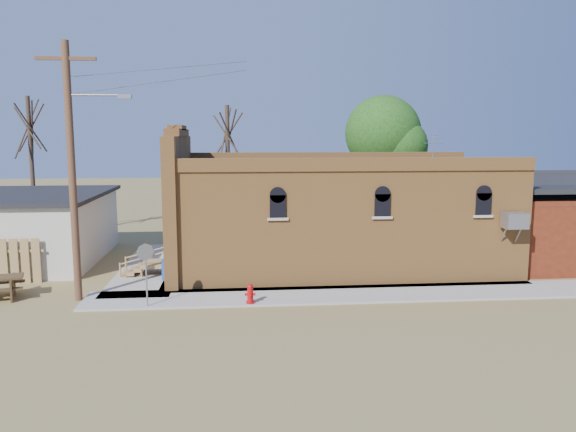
{
  "coord_description": "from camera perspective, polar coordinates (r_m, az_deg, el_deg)",
  "views": [
    {
      "loc": [
        -2.53,
        -18.82,
        5.84
      ],
      "look_at": [
        -0.34,
        4.93,
        2.4
      ],
      "focal_mm": 35.0,
      "sensor_mm": 36.0,
      "label": 1
    }
  ],
  "objects": [
    {
      "name": "tree_leafy",
      "position": [
        33.43,
        9.62,
        8.26
      ],
      "size": [
        4.4,
        4.4,
        8.15
      ],
      "color": "#433626",
      "rests_on": "ground"
    },
    {
      "name": "fire_hydrant",
      "position": [
        19.59,
        -3.86,
        -7.89
      ],
      "size": [
        0.38,
        0.35,
        0.68
      ],
      "rotation": [
        0.0,
        0.0,
        -0.06
      ],
      "color": "#B40A0C",
      "rests_on": "sidewalk_south"
    },
    {
      "name": "brick_bar",
      "position": [
        24.92,
        4.43,
        0.11
      ],
      "size": [
        16.4,
        7.97,
        6.3
      ],
      "color": "#BB7739",
      "rests_on": "ground"
    },
    {
      "name": "tree_bare_near",
      "position": [
        31.82,
        -6.18,
        8.38
      ],
      "size": [
        2.8,
        2.8,
        7.65
      ],
      "color": "#433626",
      "rests_on": "ground"
    },
    {
      "name": "utility_pole",
      "position": [
        20.82,
        -20.98,
        4.72
      ],
      "size": [
        3.12,
        0.26,
        9.0
      ],
      "color": "#543121",
      "rests_on": "ground"
    },
    {
      "name": "tree_bare_far",
      "position": [
        34.77,
        -24.8,
        8.32
      ],
      "size": [
        2.8,
        2.8,
        8.16
      ],
      "color": "#433626",
      "rests_on": "ground"
    },
    {
      "name": "sidewalk_west",
      "position": [
        25.77,
        -13.59,
        -5.03
      ],
      "size": [
        2.6,
        10.0,
        0.08
      ],
      "primitive_type": "cube",
      "color": "#9E9991",
      "rests_on": "ground"
    },
    {
      "name": "stop_sign",
      "position": [
        19.5,
        -14.25,
        -4.16
      ],
      "size": [
        0.55,
        0.29,
        2.17
      ],
      "rotation": [
        0.0,
        0.0,
        0.01
      ],
      "color": "gray",
      "rests_on": "sidewalk_south"
    },
    {
      "name": "ground",
      "position": [
        19.87,
        2.31,
        -8.9
      ],
      "size": [
        120.0,
        120.0,
        0.0
      ],
      "primitive_type": "plane",
      "color": "olive",
      "rests_on": "ground"
    },
    {
      "name": "sidewalk_south",
      "position": [
        20.95,
        6.09,
        -7.92
      ],
      "size": [
        19.0,
        2.2,
        0.08
      ],
      "primitive_type": "cube",
      "color": "#9E9991",
      "rests_on": "ground"
    },
    {
      "name": "trash_barrel",
      "position": [
        23.1,
        -12.06,
        -5.37
      ],
      "size": [
        0.66,
        0.66,
        0.82
      ],
      "primitive_type": "cylinder",
      "rotation": [
        0.0,
        0.0,
        0.28
      ],
      "color": "navy",
      "rests_on": "sidewalk_west"
    },
    {
      "name": "red_shed",
      "position": [
        28.3,
        24.51,
        0.22
      ],
      "size": [
        5.4,
        6.4,
        4.3
      ],
      "color": "#551D0E",
      "rests_on": "ground"
    }
  ]
}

